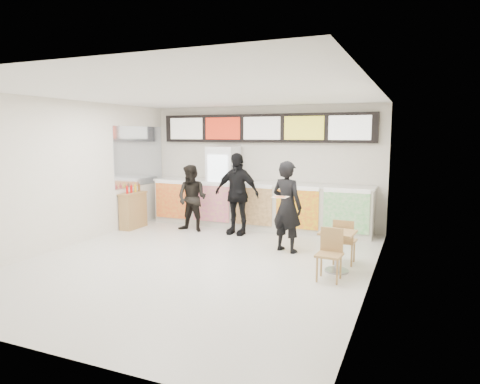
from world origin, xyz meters
The scene contains 15 objects.
floor centered at (0.00, 0.00, 0.00)m, with size 7.00×7.00×0.00m, color beige.
ceiling centered at (0.00, 0.00, 3.00)m, with size 7.00×7.00×0.00m, color white.
wall_back centered at (0.00, 3.50, 1.50)m, with size 6.00×6.00×0.00m, color silver.
wall_left centered at (-3.00, 0.00, 1.50)m, with size 7.00×7.00×0.00m, color silver.
wall_right centered at (3.00, 0.00, 1.50)m, with size 7.00×7.00×0.00m, color silver.
service_counter centered at (0.00, 3.09, 0.57)m, with size 5.56×0.77×1.14m.
menu_board centered at (0.00, 3.41, 2.45)m, with size 5.50×0.14×0.70m.
drinks_fridge centered at (-0.93, 3.11, 1.00)m, with size 0.70×0.67×2.00m.
mirror_panel centered at (-2.99, 2.45, 1.75)m, with size 0.01×2.00×1.50m, color #B2B7BF.
customer_main centered at (1.27, 1.32, 0.90)m, with size 0.66×0.43×1.80m, color black.
customer_left centered at (-1.31, 2.16, 0.79)m, with size 0.77×0.60×1.59m, color black.
customer_mid centered at (-0.23, 2.32, 0.94)m, with size 1.11×0.46×1.89m, color black.
pizza_slice centered at (1.27, 0.87, 1.16)m, with size 0.36×0.36×0.02m.
cafe_table centered at (2.42, 0.45, 0.48)m, with size 0.59×1.42×0.82m.
condiment_ledge centered at (-2.82, 1.90, 0.45)m, with size 0.32×0.79×1.06m.
Camera 1 is at (3.63, -6.63, 2.30)m, focal length 32.00 mm.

